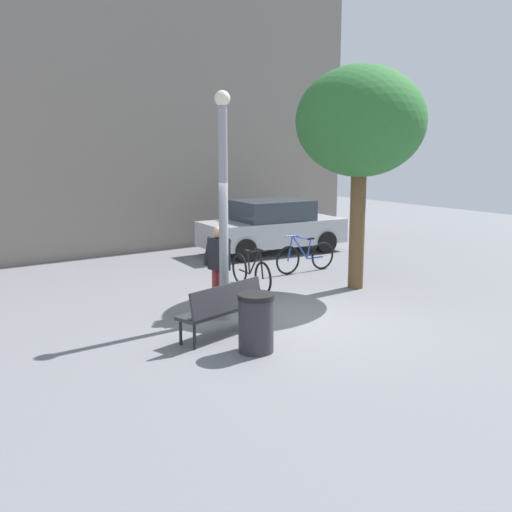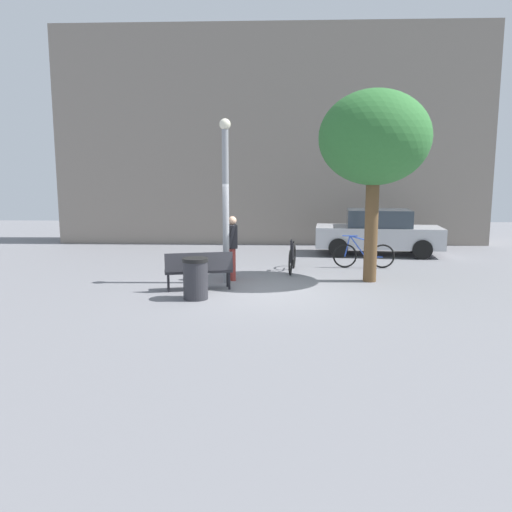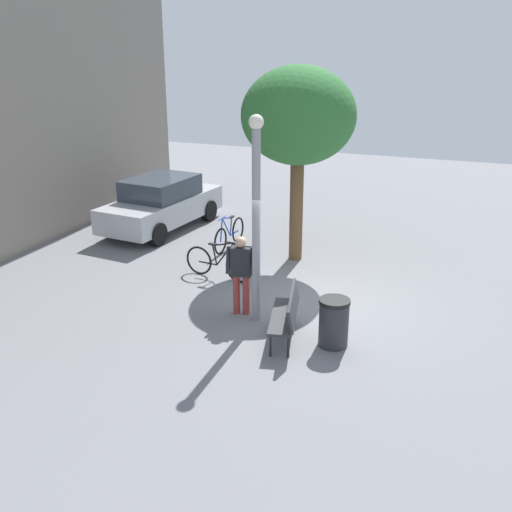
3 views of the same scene
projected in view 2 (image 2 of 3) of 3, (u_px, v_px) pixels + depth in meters
ground_plane at (267, 290)px, 12.31m from camera, size 36.00×36.00×0.00m
building_facade at (272, 138)px, 20.52m from camera, size 16.82×2.00×8.31m
lamppost at (226, 193)px, 12.77m from camera, size 0.28×0.28×4.08m
person_by_lamppost at (232, 243)px, 13.34m from camera, size 0.37×0.62×1.67m
park_bench at (199, 268)px, 12.22m from camera, size 1.67×0.84×0.92m
plaza_tree at (374, 139)px, 12.75m from camera, size 2.77×2.77×4.81m
bicycle_black at (292, 258)px, 14.59m from camera, size 0.27×1.80×0.97m
bicycle_blue at (363, 255)px, 15.15m from camera, size 1.81×0.10×0.97m
parked_car_silver at (378, 232)px, 17.60m from camera, size 4.35×2.15×1.55m
trash_bin at (196, 278)px, 11.37m from camera, size 0.57×0.57×0.92m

